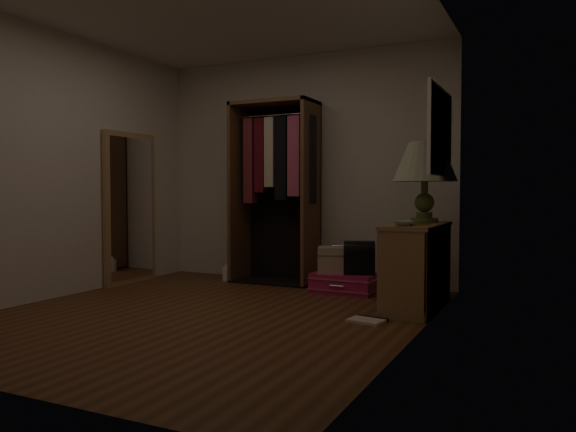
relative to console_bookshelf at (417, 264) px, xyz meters
The scene contains 13 objects.
ground 1.90m from the console_bookshelf, 145.81° to the right, with size 4.00×4.00×0.00m, color #502D17.
room_walls 2.09m from the console_bookshelf, 145.61° to the right, with size 3.52×4.02×2.60m.
console_bookshelf is the anchor object (origin of this frame).
open_wardrobe 2.07m from the console_bookshelf, 157.46° to the left, with size 0.98×0.50×2.05m.
floor_mirror 3.27m from the console_bookshelf, behind, with size 0.06×0.80×1.70m.
pink_suitcase 0.99m from the console_bookshelf, 152.26° to the left, with size 0.66×0.49×0.20m.
train_case 1.01m from the console_bookshelf, 155.51° to the left, with size 0.46×0.38×0.29m.
black_bag 0.81m from the console_bookshelf, 147.59° to the left, with size 0.36×0.30×0.34m.
table_lamp 0.93m from the console_bookshelf, 88.65° to the left, with size 0.78×0.78×0.74m.
brass_tray 0.40m from the console_bookshelf, 87.97° to the right, with size 0.38×0.38×0.02m.
ceramic_bowl 0.52m from the console_bookshelf, 97.04° to the right, with size 0.17×0.17×0.04m, color #9CBBA2.
white_jug 2.42m from the console_bookshelf, 166.55° to the left, with size 0.13×0.13×0.19m.
floor_book 0.84m from the console_bookshelf, 107.89° to the right, with size 0.31×0.27×0.03m.
Camera 1 is at (2.64, -3.94, 1.04)m, focal length 35.00 mm.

